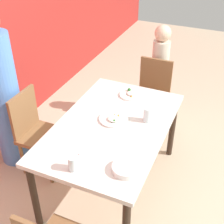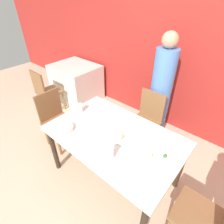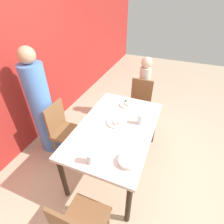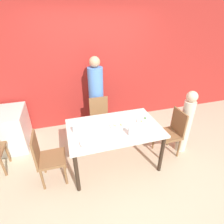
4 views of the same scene
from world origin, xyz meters
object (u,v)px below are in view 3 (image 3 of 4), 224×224
at_px(plate_rice_adult, 117,122).
at_px(glass_water_tall, 140,119).
at_px(person_adult, 42,108).
at_px(person_child, 144,89).
at_px(bowl_curry, 128,161).
at_px(chair_adult_spot, 64,129).
at_px(chair_child_spot, 139,102).

height_order(plate_rice_adult, glass_water_tall, glass_water_tall).
bearing_deg(person_adult, glass_water_tall, -80.98).
distance_m(person_child, glass_water_tall, 1.21).
bearing_deg(bowl_curry, chair_adult_spot, 69.08).
distance_m(bowl_curry, glass_water_tall, 0.65).
relative_size(person_adult, glass_water_tall, 11.97).
height_order(person_adult, plate_rice_adult, person_adult).
relative_size(chair_adult_spot, chair_child_spot, 1.00).
bearing_deg(plate_rice_adult, person_adult, 95.88).
bearing_deg(glass_water_tall, chair_child_spot, 13.84).
bearing_deg(chair_adult_spot, plate_rice_adult, -81.72).
bearing_deg(chair_adult_spot, person_adult, 90.00).
distance_m(chair_child_spot, person_adult, 1.65).
xyz_separation_m(chair_adult_spot, plate_rice_adult, (0.11, -0.79, 0.29)).
relative_size(chair_child_spot, person_adult, 0.53).
bearing_deg(bowl_curry, plate_rice_adult, 31.21).
height_order(chair_adult_spot, glass_water_tall, glass_water_tall).
bearing_deg(bowl_curry, chair_child_spot, 10.01).
bearing_deg(plate_rice_adult, person_child, -2.44).
xyz_separation_m(plate_rice_adult, glass_water_tall, (0.11, -0.28, 0.05)).
relative_size(chair_adult_spot, person_child, 0.72).
height_order(chair_adult_spot, person_child, person_child).
bearing_deg(chair_child_spot, chair_adult_spot, -126.88).
relative_size(person_child, bowl_curry, 5.95).
height_order(chair_child_spot, person_child, person_child).
xyz_separation_m(chair_child_spot, plate_rice_adult, (-1.01, 0.05, 0.29)).
bearing_deg(person_adult, bowl_curry, -106.49).
height_order(person_child, plate_rice_adult, person_child).
bearing_deg(chair_child_spot, bowl_curry, -79.99).
bearing_deg(glass_water_tall, person_adult, 99.02).
bearing_deg(chair_child_spot, person_child, 90.00).
relative_size(chair_child_spot, plate_rice_adult, 3.33).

